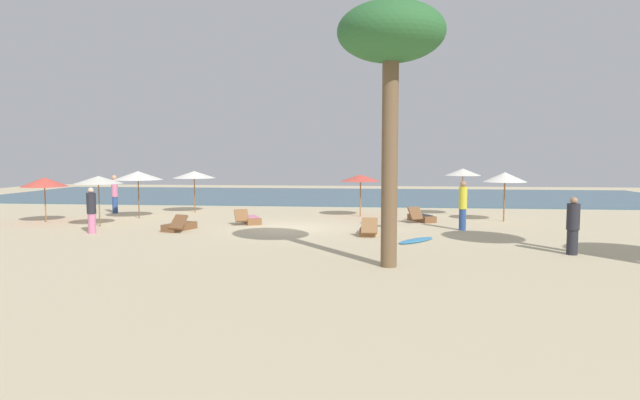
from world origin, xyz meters
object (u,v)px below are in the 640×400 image
Objects in this scene: surfboard at (416,240)px; lounger_1 at (421,218)px; umbrella_2 at (138,175)px; umbrella_5 at (505,177)px; umbrella_3 at (194,175)px; umbrella_6 at (98,180)px; umbrella_4 at (44,182)px; lounger_3 at (179,226)px; person_4 at (115,194)px; umbrella_0 at (361,178)px; lounger_2 at (251,219)px; umbrella_1 at (463,172)px; lounger_0 at (369,230)px; person_0 at (391,206)px; person_2 at (92,210)px; person_1 at (573,226)px; person_3 at (463,205)px; palm_0 at (391,42)px.

lounger_1 is at bearing 83.64° from surfboard.
umbrella_5 is (16.80, 0.53, -0.03)m from umbrella_2.
umbrella_6 is at bearing -110.16° from umbrella_3.
lounger_3 is (6.83, -1.87, -1.61)m from umbrella_4.
lounger_3 is at bearing -45.65° from person_4.
lounger_1 is (2.77, -1.69, -1.69)m from umbrella_0.
surfboard is (6.82, -4.12, -0.14)m from lounger_2.
umbrella_1 is 1.29× the size of lounger_3.
person_0 reaches higher than lounger_0.
lounger_0 is 0.98× the size of person_2.
person_2 is (0.71, -1.87, -1.06)m from umbrella_6.
lounger_2 is at bearing 151.89° from lounger_0.
umbrella_0 is at bearing 125.31° from person_1.
umbrella_3 reaches higher than person_0.
lounger_3 is (-11.91, -6.32, -1.97)m from umbrella_1.
surfboard is at bearing -125.78° from umbrella_5.
person_2 is at bearing -146.16° from umbrella_0.
umbrella_2 is 1.07× the size of umbrella_6.
umbrella_0 reaches higher than person_2.
person_4 is at bearing 165.07° from person_3.
umbrella_6 is 1.13× the size of surfboard.
person_3 is at bearing 116.18° from person_1.
umbrella_2 is 1.31× the size of person_1.
person_3 is (-2.43, 4.95, 0.14)m from person_1.
surfboard is at bearing -37.31° from umbrella_3.
palm_0 is at bearing -29.95° from umbrella_6.
umbrella_4 is 1.13× the size of lounger_1.
lounger_2 is 1.01× the size of person_0.
person_2 reaches higher than lounger_2.
umbrella_3 is 7.78m from person_2.
umbrella_2 is 3.00m from umbrella_6.
surfboard is (12.83, -2.47, -1.91)m from umbrella_6.
lounger_1 is 8.55m from person_1.
umbrella_0 is at bearing 34.16° from lounger_2.
umbrella_3 is 16.29m from palm_0.
umbrella_1 reaches higher than umbrella_2.
umbrella_0 is at bearing -5.90° from umbrella_3.
person_4 reaches higher than lounger_1.
lounger_2 is at bearing -157.86° from umbrella_1.
umbrella_3 reaches higher than person_1.
umbrella_3 is at bearing 174.10° from umbrella_0.
umbrella_1 is 10.56m from lounger_2.
lounger_1 is 1.01× the size of person_1.
person_4 is (-13.00, 6.02, 0.84)m from lounger_0.
lounger_1 is (11.36, -2.58, -1.79)m from umbrella_3.
person_1 is at bearing -63.32° from lounger_1.
lounger_2 is 0.97× the size of surfboard.
umbrella_0 is 1.04× the size of person_4.
umbrella_4 reaches higher than lounger_0.
umbrella_4 reaches higher than surfboard.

